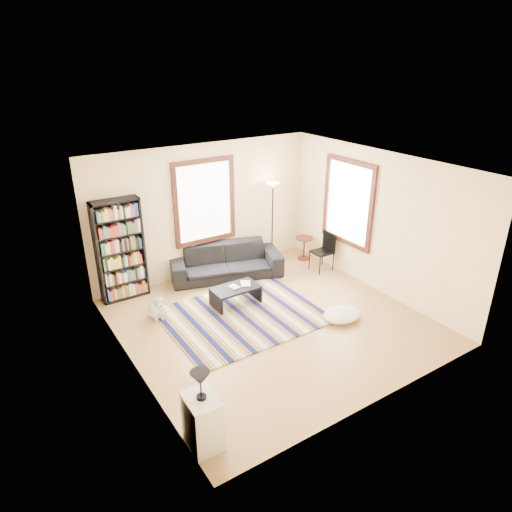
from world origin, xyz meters
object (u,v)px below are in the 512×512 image
sofa (226,261)px  folding_chair (322,252)px  dog (156,306)px  bookshelf (120,250)px  side_table (304,248)px  coffee_table (236,296)px  floor_cushion (342,314)px  floor_lamp (272,223)px  white_cabinet (203,421)px

sofa → folding_chair: bearing=-7.6°
folding_chair → dog: folding_chair is taller
bookshelf → side_table: (4.10, -0.48, -0.73)m
sofa → bookshelf: 2.25m
coffee_table → floor_cushion: (1.34, -1.52, -0.09)m
sofa → floor_lamp: size_ratio=1.27×
floor_cushion → floor_lamp: floor_lamp is taller
floor_cushion → coffee_table: bearing=131.3°
side_table → dog: size_ratio=1.08×
bookshelf → white_cabinet: size_ratio=2.86×
folding_chair → white_cabinet: 5.38m
floor_lamp → white_cabinet: bearing=-133.5°
white_cabinet → coffee_table: bearing=55.5°
side_table → bookshelf: bearing=173.3°
coffee_table → bookshelf: bearing=139.5°
floor_lamp → side_table: (0.69, -0.31, -0.66)m
floor_lamp → dog: (-3.19, -0.91, -0.68)m
dog → coffee_table: bearing=-11.9°
floor_lamp → dog: bearing=-164.1°
bookshelf → floor_lamp: bookshelf is taller
floor_cushion → side_table: bearing=66.5°
bookshelf → coffee_table: bearing=-40.5°
sofa → bookshelf: size_ratio=1.18×
coffee_table → white_cabinet: 3.45m
bookshelf → floor_cushion: (3.02, -2.96, -0.91)m
side_table → folding_chair: (-0.05, -0.68, 0.16)m
white_cabinet → floor_cushion: bearing=22.3°
coffee_table → side_table: 2.60m
floor_lamp → dog: floor_lamp is taller
bookshelf → folding_chair: 4.25m
bookshelf → dog: bookshelf is taller
bookshelf → folding_chair: size_ratio=2.33×
sofa → folding_chair: size_ratio=2.74×
floor_lamp → side_table: size_ratio=3.44×
sofa → bookshelf: bearing=-169.8°
bookshelf → dog: size_ratio=4.01×
coffee_table → floor_lamp: floor_lamp is taller
bookshelf → floor_cushion: 4.33m
dog → folding_chair: bearing=0.6°
floor_lamp → dog: 3.39m
floor_cushion → bookshelf: bearing=135.6°
floor_lamp → white_cabinet: 5.56m
coffee_table → sofa: bearing=68.8°
floor_lamp → side_table: bearing=-24.5°
bookshelf → side_table: bookshelf is taller
folding_chair → floor_cushion: bearing=-119.7°
floor_lamp → coffee_table: bearing=-143.7°
dog → bookshelf: bearing=103.2°
bookshelf → side_table: 4.19m
sofa → folding_chair: (1.92, -0.89, 0.09)m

